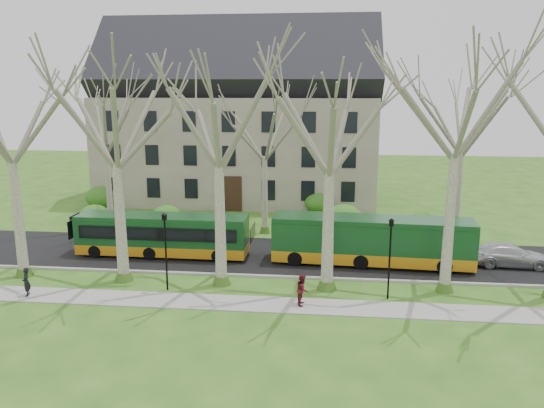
{
  "coord_description": "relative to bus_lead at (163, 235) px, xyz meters",
  "views": [
    {
      "loc": [
        2.66,
        -27.84,
        11.04
      ],
      "look_at": [
        -0.6,
        3.0,
        4.11
      ],
      "focal_mm": 35.0,
      "sensor_mm": 36.0,
      "label": 1
    }
  ],
  "objects": [
    {
      "name": "sedan",
      "position": [
        22.14,
        0.17,
        -0.71
      ],
      "size": [
        4.82,
        2.09,
        1.38
      ],
      "primitive_type": "imported",
      "rotation": [
        0.0,
        0.0,
        1.54
      ],
      "color": "silver",
      "rests_on": "road"
    },
    {
      "name": "sidewalk",
      "position": [
        8.05,
        -7.36,
        -1.43
      ],
      "size": [
        70.0,
        2.0,
        0.06
      ],
      "primitive_type": "cube",
      "color": "gray",
      "rests_on": "ground"
    },
    {
      "name": "pedestrian_b",
      "position": [
        9.59,
        -7.19,
        -0.6
      ],
      "size": [
        0.67,
        0.83,
        1.61
      ],
      "primitive_type": "imported",
      "rotation": [
        0.0,
        0.0,
        1.49
      ],
      "color": "#58141D",
      "rests_on": "sidewalk"
    },
    {
      "name": "curb",
      "position": [
        8.05,
        -3.36,
        -1.39
      ],
      "size": [
        80.0,
        0.25,
        0.14
      ],
      "primitive_type": "cube",
      "color": "#A5A39E",
      "rests_on": "ground"
    },
    {
      "name": "road",
      "position": [
        8.05,
        0.64,
        -1.43
      ],
      "size": [
        80.0,
        8.0,
        0.06
      ],
      "primitive_type": "cube",
      "color": "black",
      "rests_on": "ground"
    },
    {
      "name": "hedges",
      "position": [
        3.38,
        9.14,
        -0.46
      ],
      "size": [
        30.6,
        8.6,
        2.0
      ],
      "color": "#24651D",
      "rests_on": "ground"
    },
    {
      "name": "ground",
      "position": [
        8.05,
        -4.86,
        -1.46
      ],
      "size": [
        120.0,
        120.0,
        0.0
      ],
      "primitive_type": "plane",
      "color": "#305D1A",
      "rests_on": "ground"
    },
    {
      "name": "pedestrian_a",
      "position": [
        -5.13,
        -7.58,
        -0.63
      ],
      "size": [
        0.54,
        0.66,
        1.55
      ],
      "primitive_type": "imported",
      "rotation": [
        0.0,
        0.0,
        -1.22
      ],
      "color": "black",
      "rests_on": "sidewalk"
    },
    {
      "name": "building",
      "position": [
        2.05,
        19.14,
        6.61
      ],
      "size": [
        26.5,
        12.2,
        16.0
      ],
      "color": "gray",
      "rests_on": "ground"
    },
    {
      "name": "bus_follow",
      "position": [
        13.56,
        -0.35,
        0.14
      ],
      "size": [
        12.43,
        3.26,
        3.08
      ],
      "primitive_type": null,
      "rotation": [
        0.0,
        0.0,
        -0.06
      ],
      "color": "#13441E",
      "rests_on": "road"
    },
    {
      "name": "tree_row_far",
      "position": [
        6.72,
        6.14,
        4.54
      ],
      "size": [
        33.0,
        7.0,
        12.0
      ],
      "color": "gray",
      "rests_on": "ground"
    },
    {
      "name": "tree_row_verge",
      "position": [
        8.05,
        -4.56,
        5.54
      ],
      "size": [
        49.0,
        7.0,
        14.0
      ],
      "color": "gray",
      "rests_on": "ground"
    },
    {
      "name": "lamp_row",
      "position": [
        8.05,
        -5.86,
        1.11
      ],
      "size": [
        36.22,
        0.22,
        4.3
      ],
      "color": "black",
      "rests_on": "ground"
    },
    {
      "name": "bus_lead",
      "position": [
        0.0,
        0.0,
        0.0
      ],
      "size": [
        11.23,
        2.43,
        2.8
      ],
      "primitive_type": null,
      "rotation": [
        0.0,
        0.0,
        -0.01
      ],
      "color": "#13441E",
      "rests_on": "road"
    }
  ]
}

